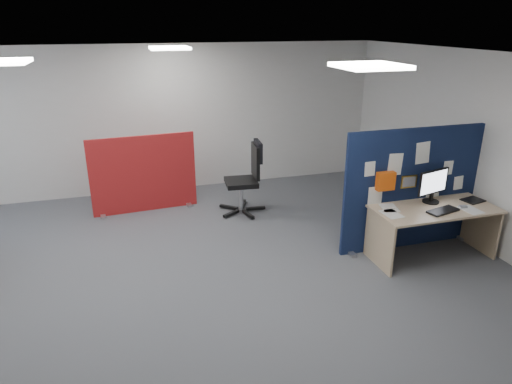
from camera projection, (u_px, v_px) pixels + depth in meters
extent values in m
plane|color=#57595F|center=(166.00, 285.00, 5.64)|extent=(9.00, 9.00, 0.00)
cube|color=white|center=(147.00, 59.00, 4.69)|extent=(9.00, 7.00, 0.02)
cube|color=silver|center=(141.00, 121.00, 8.31)|extent=(9.00, 0.02, 2.70)
cube|color=silver|center=(485.00, 152.00, 6.35)|extent=(0.02, 7.00, 2.70)
cube|color=white|center=(370.00, 66.00, 4.33)|extent=(0.60, 0.60, 0.04)
cube|color=white|center=(170.00, 48.00, 7.07)|extent=(0.60, 0.60, 0.04)
cube|color=#0F1837|center=(412.00, 189.00, 6.36)|extent=(2.11, 0.06, 1.74)
cube|color=#AAAAAF|center=(350.00, 252.00, 6.42)|extent=(0.08, 0.30, 0.04)
cube|color=#AAAAAF|center=(457.00, 236.00, 6.90)|extent=(0.08, 0.30, 0.04)
cube|color=white|center=(370.00, 169.00, 6.01)|extent=(0.15, 0.01, 0.20)
cube|color=white|center=(395.00, 164.00, 6.09)|extent=(0.21, 0.01, 0.30)
cube|color=white|center=(423.00, 153.00, 6.16)|extent=(0.21, 0.01, 0.30)
cube|color=white|center=(448.00, 168.00, 6.36)|extent=(0.15, 0.01, 0.20)
cube|color=white|center=(375.00, 197.00, 6.18)|extent=(0.21, 0.01, 0.30)
cube|color=white|center=(432.00, 195.00, 6.45)|extent=(0.21, 0.01, 0.30)
cube|color=white|center=(458.00, 183.00, 6.51)|extent=(0.15, 0.01, 0.20)
cube|color=white|center=(399.00, 215.00, 6.40)|extent=(0.21, 0.01, 0.30)
cube|color=gold|center=(409.00, 182.00, 6.25)|extent=(0.24, 0.01, 0.18)
cube|color=#FB5B0F|center=(386.00, 181.00, 6.09)|extent=(0.25, 0.10, 0.25)
cube|color=tan|center=(435.00, 209.00, 6.08)|extent=(1.67, 0.74, 0.03)
cube|color=tan|center=(379.00, 241.00, 6.00)|extent=(0.03, 0.68, 0.70)
cube|color=tan|center=(481.00, 227.00, 6.42)|extent=(0.03, 0.68, 0.70)
cube|color=tan|center=(418.00, 211.00, 6.45)|extent=(1.50, 0.02, 0.30)
cylinder|color=black|center=(431.00, 201.00, 6.27)|extent=(0.22, 0.22, 0.02)
cube|color=black|center=(431.00, 197.00, 6.25)|extent=(0.05, 0.04, 0.11)
cube|color=black|center=(433.00, 182.00, 6.17)|extent=(0.53, 0.17, 0.33)
cube|color=white|center=(434.00, 182.00, 6.15)|extent=(0.48, 0.13, 0.29)
cube|color=black|center=(443.00, 211.00, 5.96)|extent=(0.48, 0.28, 0.02)
cube|color=#AAAAAF|center=(463.00, 207.00, 6.08)|extent=(0.11, 0.07, 0.03)
cube|color=black|center=(473.00, 200.00, 6.32)|extent=(0.32, 0.28, 0.01)
cube|color=maroon|center=(144.00, 174.00, 7.65)|extent=(1.75, 0.18, 1.31)
cube|color=#AAAAAF|center=(103.00, 214.00, 7.68)|extent=(0.08, 0.30, 0.04)
cube|color=#AAAAAF|center=(189.00, 204.00, 8.06)|extent=(0.08, 0.30, 0.04)
cube|color=black|center=(255.00, 208.00, 7.84)|extent=(0.34, 0.08, 0.04)
cube|color=black|center=(243.00, 204.00, 8.02)|extent=(0.18, 0.33, 0.04)
cube|color=black|center=(229.00, 207.00, 7.89)|extent=(0.29, 0.26, 0.04)
cube|color=black|center=(231.00, 214.00, 7.62)|extent=(0.32, 0.22, 0.04)
cube|color=black|center=(248.00, 214.00, 7.59)|extent=(0.13, 0.34, 0.04)
cylinder|color=#AAAAAF|center=(241.00, 197.00, 7.71)|extent=(0.07, 0.07, 0.47)
cube|color=black|center=(241.00, 182.00, 7.62)|extent=(0.56, 0.56, 0.08)
cube|color=black|center=(255.00, 161.00, 7.54)|extent=(0.10, 0.47, 0.56)
cube|color=black|center=(258.00, 151.00, 7.49)|extent=(0.10, 0.43, 0.34)
cube|color=white|center=(391.00, 214.00, 5.89)|extent=(0.23, 0.31, 0.00)
cube|color=white|center=(389.00, 208.00, 6.08)|extent=(0.27, 0.34, 0.00)
cube|color=white|center=(471.00, 210.00, 6.02)|extent=(0.23, 0.31, 0.00)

